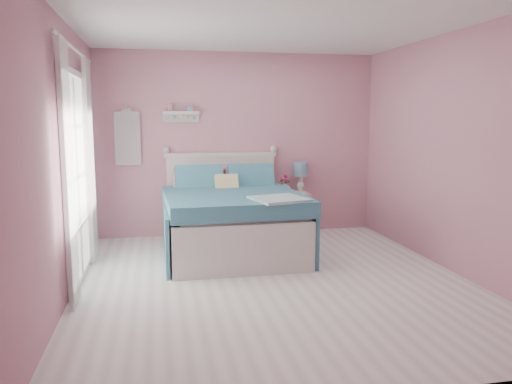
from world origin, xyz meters
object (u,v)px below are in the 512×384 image
object	(u,v)px
vase	(285,186)
teacup	(292,192)
nightstand	(293,213)
table_lamp	(301,171)
bed	(231,220)

from	to	relation	value
vase	teacup	distance (m)	0.21
nightstand	table_lamp	bearing A→B (deg)	22.76
bed	nightstand	world-z (taller)	bed
vase	teacup	bearing A→B (deg)	-74.82
teacup	bed	bearing A→B (deg)	-145.41
bed	table_lamp	xyz separation A→B (m)	(1.15, 0.85, 0.51)
vase	bed	bearing A→B (deg)	-136.85
table_lamp	bed	bearing A→B (deg)	-143.38
bed	teacup	xyz separation A→B (m)	(0.98, 0.67, 0.24)
nightstand	vase	size ratio (longest dim) A/B	3.53
bed	vase	xyz separation A→B (m)	(0.92, 0.87, 0.29)
table_lamp	teacup	xyz separation A→B (m)	(-0.17, -0.18, -0.27)
bed	teacup	bearing A→B (deg)	32.26
bed	vase	distance (m)	1.30
bed	nightstand	size ratio (longest dim) A/B	3.43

